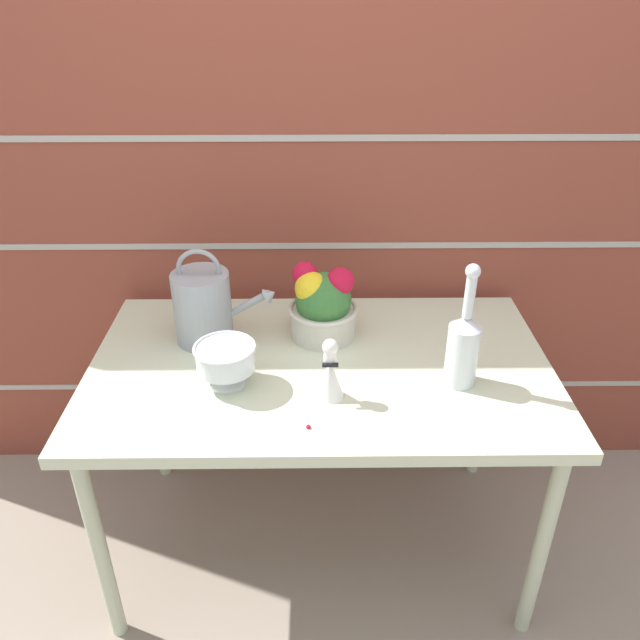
{
  "coord_description": "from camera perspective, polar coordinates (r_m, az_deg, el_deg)",
  "views": [
    {
      "loc": [
        -0.02,
        -1.51,
        1.75
      ],
      "look_at": [
        0.0,
        0.04,
        0.86
      ],
      "focal_mm": 35.0,
      "sensor_mm": 36.0,
      "label": 1
    }
  ],
  "objects": [
    {
      "name": "ground_plane",
      "position": [
        2.31,
        0.01,
        -19.32
      ],
      "size": [
        12.0,
        12.0,
        0.0
      ],
      "primitive_type": "plane",
      "color": "gray"
    },
    {
      "name": "brick_wall",
      "position": [
        2.1,
        -0.14,
        11.78
      ],
      "size": [
        3.6,
        0.08,
        2.2
      ],
      "color": "brown",
      "rests_on": "ground_plane"
    },
    {
      "name": "patio_table",
      "position": [
        1.86,
        0.01,
        -5.55
      ],
      "size": [
        1.34,
        0.8,
        0.74
      ],
      "color": "beige",
      "rests_on": "ground_plane"
    },
    {
      "name": "watering_can",
      "position": [
        1.9,
        -10.59,
        1.26
      ],
      "size": [
        0.32,
        0.17,
        0.3
      ],
      "color": "#93999E",
      "rests_on": "patio_table"
    },
    {
      "name": "crystal_pedestal_bowl",
      "position": [
        1.7,
        -8.64,
        -3.52
      ],
      "size": [
        0.17,
        0.17,
        0.12
      ],
      "color": "silver",
      "rests_on": "patio_table"
    },
    {
      "name": "flower_planter",
      "position": [
        1.9,
        0.22,
        1.39
      ],
      "size": [
        0.22,
        0.22,
        0.24
      ],
      "color": "beige",
      "rests_on": "patio_table"
    },
    {
      "name": "glass_decanter",
      "position": [
        1.72,
        12.95,
        -2.25
      ],
      "size": [
        0.09,
        0.09,
        0.36
      ],
      "color": "silver",
      "rests_on": "patio_table"
    },
    {
      "name": "figurine_vase",
      "position": [
        1.65,
        0.92,
        -4.95
      ],
      "size": [
        0.08,
        0.08,
        0.18
      ],
      "color": "white",
      "rests_on": "patio_table"
    },
    {
      "name": "fallen_petal",
      "position": [
        1.58,
        -1.07,
        -9.74
      ],
      "size": [
        0.01,
        0.01,
        0.01
      ],
      "color": "red",
      "rests_on": "patio_table"
    }
  ]
}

